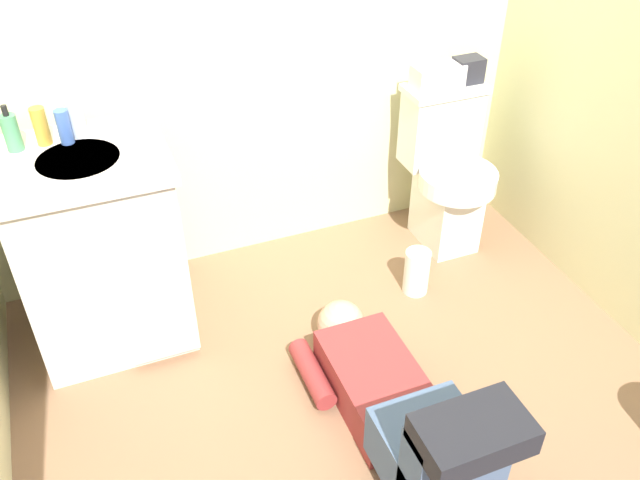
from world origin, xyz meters
name	(u,v)px	position (x,y,z in m)	size (l,w,h in m)	color
ground_plane	(349,394)	(0.00, 0.00, -0.02)	(2.88, 3.00, 0.04)	#856145
toilet	(446,171)	(0.80, 0.74, 0.37)	(0.36, 0.46, 0.75)	silver
vanity_cabinet	(101,249)	(-0.75, 0.65, 0.42)	(0.60, 0.53, 0.82)	beige
faucet	(70,125)	(-0.75, 0.79, 0.87)	(0.02, 0.02, 0.10)	silver
person_plumber	(400,406)	(0.06, -0.26, 0.18)	(0.39, 1.06, 0.52)	maroon
tissue_box	(438,76)	(0.75, 0.83, 0.80)	(0.22, 0.11, 0.10)	silver
toiletry_bag	(468,70)	(0.90, 0.83, 0.81)	(0.12, 0.09, 0.11)	#26262D
soap_dispenser	(11,132)	(-0.94, 0.77, 0.89)	(0.06, 0.06, 0.17)	#489061
bottle_amber	(41,126)	(-0.85, 0.78, 0.89)	(0.05, 0.05, 0.14)	gold
bottle_blue	(64,127)	(-0.77, 0.76, 0.88)	(0.05, 0.05, 0.12)	#3E61B4
bottle_clear	(76,119)	(-0.73, 0.80, 0.89)	(0.05, 0.05, 0.13)	silver
paper_towel_roll	(417,272)	(0.50, 0.42, 0.10)	(0.11, 0.11, 0.21)	white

